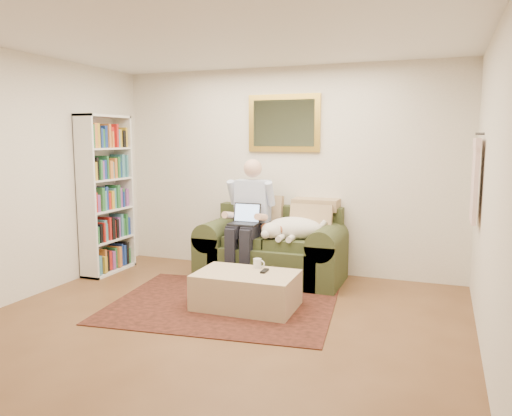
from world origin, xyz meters
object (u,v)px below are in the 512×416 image
Objects in this scene: sofa at (272,255)px; laptop at (245,219)px; sleeping_dog at (295,228)px; bookshelf at (106,195)px; ottoman at (246,290)px; coffee_mug at (257,263)px; seated_man at (247,221)px.

sofa is 5.15× the size of laptop.
sofa is 0.49m from sleeping_dog.
sleeping_dog is at bearing 8.06° from bookshelf.
coffee_mug is at bearing 79.83° from ottoman.
ottoman is at bearing -69.07° from seated_man.
laptop is at bearing 120.94° from coffee_mug.
bookshelf reaches higher than ottoman.
bookshelf is at bearing 162.55° from ottoman.
bookshelf is at bearing -173.72° from laptop.
sofa is 0.87× the size of bookshelf.
seated_man is (-0.26, -0.16, 0.43)m from sofa.
ottoman is 2.44m from bookshelf.
ottoman is at bearing -101.32° from sleeping_dog.
ottoman is (0.37, -0.96, -0.55)m from seated_man.
sleeping_dog is at bearing -15.74° from sofa.
sleeping_dog is 2.44m from bookshelf.
seated_man is at bearing -148.55° from sofa.
sofa reaches higher than sleeping_dog.
laptop is 1.12m from ottoman.
coffee_mug is (0.40, -0.74, -0.31)m from seated_man.
sofa is 2.43× the size of sleeping_dog.
laptop is at bearing 6.28° from bookshelf.
bookshelf is (-2.23, 0.47, 0.58)m from coffee_mug.
seated_man is 0.73× the size of bookshelf.
bookshelf reaches higher than laptop.
sleeping_dog reaches higher than coffee_mug.
bookshelf is (-1.82, -0.20, 0.23)m from laptop.
seated_man is at bearing 110.93° from ottoman.
sofa is at bearing 99.08° from coffee_mug.
sofa is at bearing 11.58° from bookshelf.
ottoman is 10.05× the size of coffee_mug.
bookshelf is at bearing -171.64° from seated_man.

